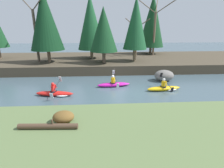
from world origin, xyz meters
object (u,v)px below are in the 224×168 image
object	(u,v)px
kayaker_trailing	(56,93)
boulder_midstream	(164,75)
driftwood_log	(48,126)
kayaker_lead	(165,88)
kayaker_middle	(114,84)

from	to	relation	value
kayaker_trailing	boulder_midstream	distance (m)	9.64
kayaker_trailing	driftwood_log	xyz separation A→B (m)	(0.95, -5.21, 0.43)
kayaker_lead	boulder_midstream	size ratio (longest dim) A/B	1.56
boulder_midstream	kayaker_lead	bearing A→B (deg)	-107.32
kayaker_middle	kayaker_lead	bearing A→B (deg)	-22.89
kayaker_middle	boulder_midstream	size ratio (longest dim) A/B	1.56
kayaker_lead	kayaker_middle	distance (m)	4.13
kayaker_lead	kayaker_middle	bearing A→B (deg)	156.59
driftwood_log	kayaker_middle	bearing A→B (deg)	67.39
kayaker_lead	kayaker_middle	size ratio (longest dim) A/B	1.00
kayaker_middle	kayaker_trailing	world-z (taller)	same
kayaker_middle	driftwood_log	xyz separation A→B (m)	(-3.37, -7.03, 0.41)
kayaker_lead	boulder_midstream	xyz separation A→B (m)	(0.80, 2.58, 0.31)
kayaker_lead	kayaker_trailing	bearing A→B (deg)	177.64
kayaker_trailing	driftwood_log	distance (m)	5.31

